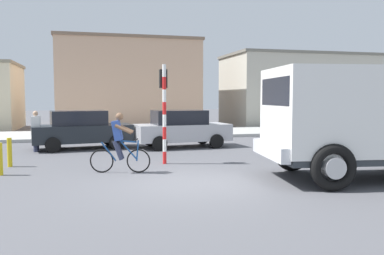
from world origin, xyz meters
name	(u,v)px	position (x,y,z in m)	size (l,w,h in m)	color
ground_plane	(181,183)	(0.00, 0.00, 0.00)	(120.00, 120.00, 0.00)	#56565B
sidewalk_far	(129,134)	(0.00, 13.06, 0.08)	(80.00, 5.00, 0.16)	#ADADA8
truck_foreground	(369,116)	(4.91, -0.69, 1.67)	(5.70, 3.37, 2.90)	white
cyclist	(119,143)	(-1.39, 1.79, 0.86)	(1.69, 0.60, 1.72)	black
traffic_light_pole	(164,100)	(0.14, 3.06, 2.07)	(0.24, 0.43, 3.20)	red
car_red_near	(82,129)	(-2.52, 7.64, 0.82)	(4.20, 2.30, 1.60)	#1E2328
car_white_mid	(182,128)	(1.65, 7.06, 0.82)	(4.13, 2.13, 1.60)	#B7B7BC
pedestrian_near_kerb	(36,130)	(-4.25, 7.08, 0.85)	(0.34, 0.22, 1.62)	#2D334C
bollard_near	(0,159)	(-4.61, 2.23, 0.45)	(0.14, 0.14, 0.90)	gold
bollard_far	(10,152)	(-4.61, 3.63, 0.45)	(0.14, 0.14, 0.90)	gold
building_mid_block	(127,84)	(0.55, 19.98, 3.11)	(9.80, 7.04, 6.21)	tan
building_corner_right	(297,90)	(13.80, 19.02, 2.74)	(11.24, 6.17, 5.47)	#B2AD9E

